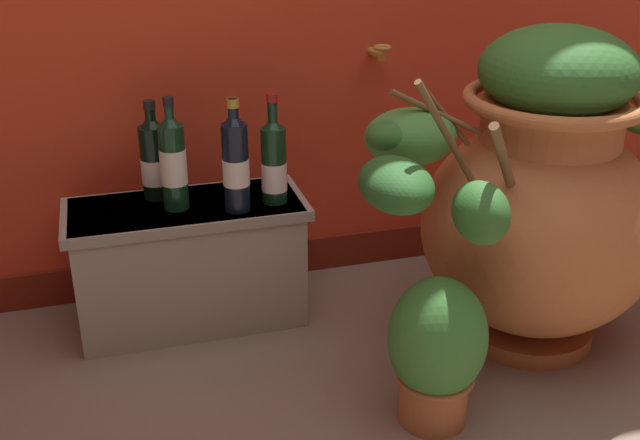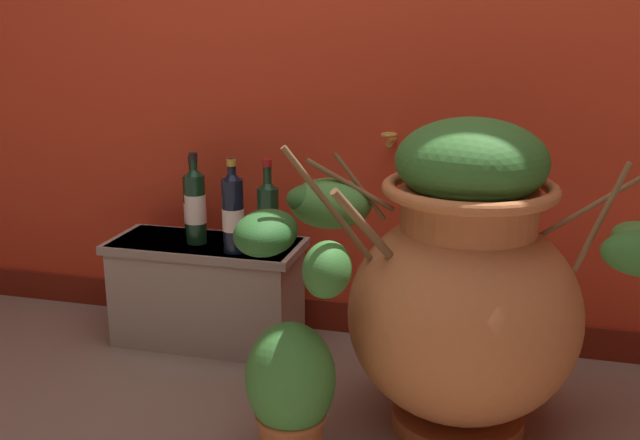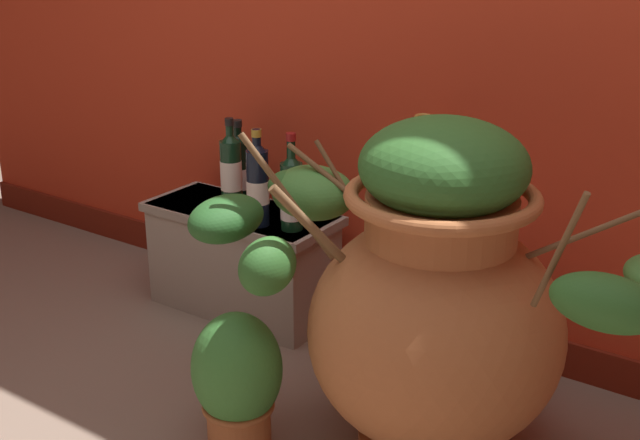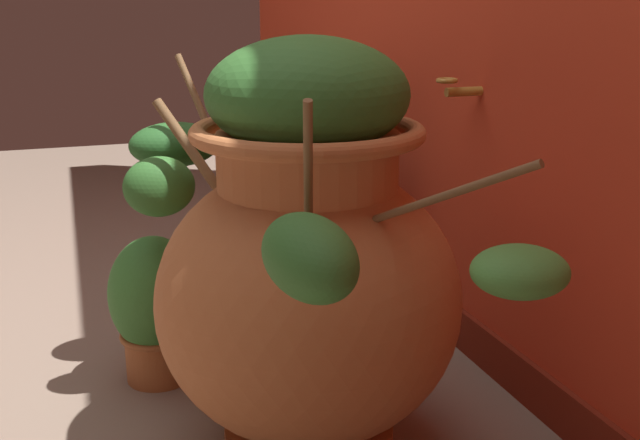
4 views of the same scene
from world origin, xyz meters
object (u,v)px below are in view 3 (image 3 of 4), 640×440
wine_bottle_back (239,167)px  potted_shrub (237,380)px  terracotta_urn (431,301)px  wine_bottle_right (258,183)px  wine_bottle_middle (231,170)px  wine_bottle_left (292,192)px

wine_bottle_back → potted_shrub: wine_bottle_back is taller
terracotta_urn → wine_bottle_right: terracotta_urn is taller
wine_bottle_middle → wine_bottle_right: same height
wine_bottle_left → wine_bottle_middle: bearing=173.4°
potted_shrub → wine_bottle_left: bearing=113.4°
wine_bottle_left → wine_bottle_back: size_ratio=1.10×
wine_bottle_right → potted_shrub: 0.74m
wine_bottle_right → wine_bottle_back: 0.26m
wine_bottle_back → potted_shrub: bearing=-51.2°
wine_bottle_middle → potted_shrub: wine_bottle_middle is taller
terracotta_urn → wine_bottle_right: (-0.78, 0.29, 0.09)m
terracotta_urn → wine_bottle_middle: 1.01m
terracotta_urn → wine_bottle_middle: terracotta_urn is taller
terracotta_urn → wine_bottle_right: 0.83m
terracotta_urn → wine_bottle_right: size_ratio=3.58×
terracotta_urn → wine_bottle_left: bearing=154.6°
wine_bottle_back → potted_shrub: (0.58, -0.72, -0.30)m
wine_bottle_back → terracotta_urn: bearing=-24.1°
terracotta_urn → wine_bottle_middle: size_ratio=3.58×
wine_bottle_left → wine_bottle_right: 0.12m
wine_bottle_middle → wine_bottle_left: bearing=-6.6°
wine_bottle_left → wine_bottle_right: bearing=-165.6°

